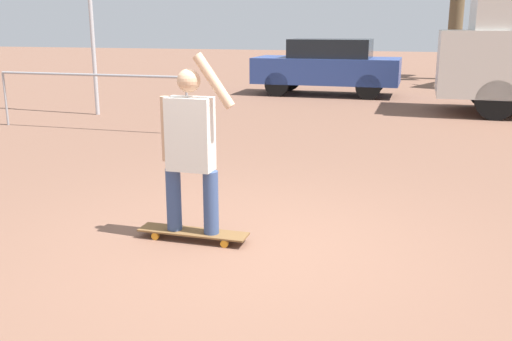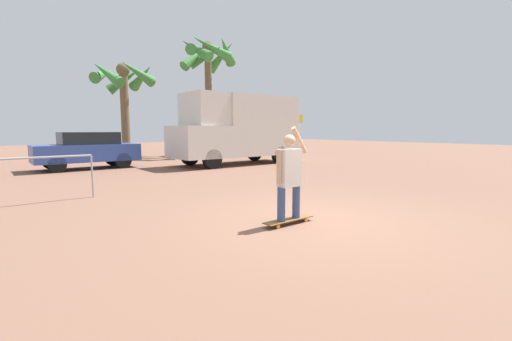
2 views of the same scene
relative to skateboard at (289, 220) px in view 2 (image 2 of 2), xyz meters
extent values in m
plane|color=brown|center=(0.51, -0.08, -0.07)|extent=(80.00, 80.00, 0.00)
cube|color=brown|center=(0.00, 0.00, 0.01)|extent=(1.05, 0.23, 0.02)
cylinder|color=orange|center=(-0.34, -0.10, -0.04)|extent=(0.07, 0.03, 0.07)
cylinder|color=orange|center=(-0.34, 0.10, -0.04)|extent=(0.07, 0.03, 0.07)
cylinder|color=orange|center=(0.34, -0.10, -0.04)|extent=(0.07, 0.03, 0.07)
cylinder|color=orange|center=(0.34, 0.10, -0.04)|extent=(0.07, 0.03, 0.07)
cylinder|color=#384C7A|center=(-0.19, 0.00, 0.31)|extent=(0.14, 0.14, 0.59)
cylinder|color=#384C7A|center=(0.19, 0.00, 0.31)|extent=(0.14, 0.14, 0.59)
cube|color=silver|center=(0.00, 0.00, 0.94)|extent=(0.41, 0.22, 0.66)
sphere|color=tan|center=(0.00, 0.00, 1.42)|extent=(0.21, 0.21, 0.21)
cylinder|color=tan|center=(-0.24, 0.00, 0.98)|extent=(0.09, 0.09, 0.59)
cylinder|color=tan|center=(0.24, 0.00, 1.42)|extent=(0.38, 0.09, 0.49)
cylinder|color=black|center=(3.50, 8.26, 0.35)|extent=(0.85, 0.28, 0.85)
cylinder|color=black|center=(3.50, 10.27, 0.35)|extent=(0.85, 0.28, 0.85)
cylinder|color=black|center=(7.43, 8.26, 0.35)|extent=(0.85, 0.28, 0.85)
cylinder|color=black|center=(7.43, 10.27, 0.35)|extent=(0.85, 0.28, 0.85)
cube|color=silver|center=(3.41, 9.27, 1.06)|extent=(2.22, 2.29, 1.42)
cube|color=black|center=(2.97, 9.27, 1.35)|extent=(0.04, 1.95, 0.71)
cube|color=silver|center=(6.57, 9.27, 1.79)|extent=(4.12, 2.29, 2.88)
cube|color=silver|center=(3.74, 9.27, 2.50)|extent=(1.55, 2.11, 1.46)
cylinder|color=black|center=(-1.92, 10.93, 0.26)|extent=(0.68, 0.22, 0.68)
cylinder|color=black|center=(-1.92, 12.43, 0.26)|extent=(0.68, 0.22, 0.68)
cylinder|color=black|center=(0.61, 10.93, 0.26)|extent=(0.68, 0.22, 0.68)
cylinder|color=black|center=(0.61, 12.43, 0.26)|extent=(0.68, 0.22, 0.68)
cube|color=#2D4793|center=(-0.65, 11.68, 0.62)|extent=(4.08, 1.71, 0.72)
cube|color=black|center=(-0.55, 11.68, 1.24)|extent=(2.25, 1.51, 0.52)
cylinder|color=brown|center=(7.29, 14.77, 3.34)|extent=(0.43, 0.43, 6.82)
sphere|color=brown|center=(7.29, 14.77, 6.75)|extent=(0.68, 0.68, 0.68)
cone|color=#387F38|center=(8.46, 15.07, 6.32)|extent=(1.22, 2.42, 1.97)
cone|color=#387F38|center=(7.83, 15.84, 6.40)|extent=(2.47, 1.68, 1.75)
cone|color=#387F38|center=(7.07, 15.95, 6.30)|extent=(2.38, 1.09, 2.02)
cone|color=#387F38|center=(6.17, 15.20, 6.56)|extent=(1.51, 2.57, 1.28)
cone|color=#387F38|center=(6.18, 14.33, 6.39)|extent=(1.51, 2.49, 1.77)
cone|color=#387F38|center=(6.87, 13.65, 6.44)|extent=(2.53, 1.50, 1.65)
cone|color=#387F38|center=(8.08, 13.86, 6.45)|extent=(2.30, 2.11, 1.62)
cylinder|color=brown|center=(3.02, 17.76, 2.61)|extent=(0.51, 0.51, 5.36)
sphere|color=brown|center=(3.02, 17.76, 5.29)|extent=(0.81, 0.81, 0.81)
cone|color=#387F38|center=(4.24, 17.92, 4.97)|extent=(1.02, 2.59, 1.67)
cone|color=#387F38|center=(3.47, 18.90, 4.85)|extent=(2.48, 1.52, 2.01)
cone|color=#387F38|center=(2.10, 18.57, 5.04)|extent=(2.21, 2.36, 1.48)
cone|color=#387F38|center=(1.90, 17.24, 4.91)|extent=(1.66, 2.52, 1.86)
cone|color=#387F38|center=(3.49, 16.62, 5.03)|extent=(2.62, 1.61, 1.51)
cylinder|color=#B7B7BC|center=(9.34, 8.76, 1.17)|extent=(0.06, 0.06, 2.49)
cube|color=gold|center=(9.34, 8.74, 2.19)|extent=(0.44, 0.02, 0.44)
cylinder|color=#99999E|center=(-2.08, 4.85, 0.45)|extent=(0.04, 0.04, 1.05)
camera|label=1|loc=(1.97, -4.68, 1.90)|focal=40.00mm
camera|label=2|loc=(-4.20, -4.28, 1.61)|focal=24.00mm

